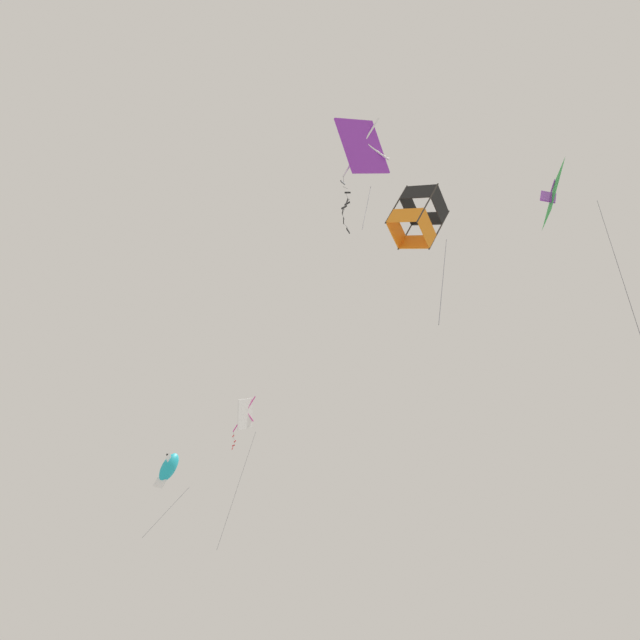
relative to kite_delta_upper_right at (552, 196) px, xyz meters
The scene contains 5 objects.
kite_delta_upper_right is the anchor object (origin of this frame).
kite_diamond_low_drifter 5.80m from the kite_delta_upper_right, 127.60° to the left, with size 2.35×1.37×6.28m.
kite_fish_near_right 19.23m from the kite_delta_upper_right, 71.84° to the left, with size 1.82×1.41×4.86m.
kite_diamond_mid_left 21.61m from the kite_delta_upper_right, 59.39° to the left, with size 2.34×1.10×9.78m.
kite_box_far_centre 6.05m from the kite_delta_upper_right, 138.45° to the left, with size 1.32×1.47×5.48m.
Camera 1 is at (-15.76, -8.41, 13.32)m, focal length 39.11 mm.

